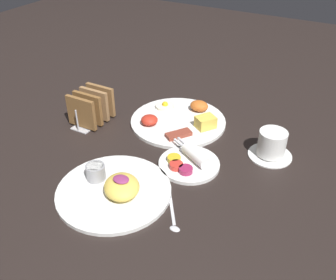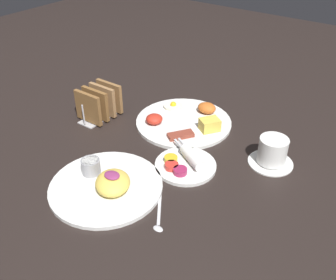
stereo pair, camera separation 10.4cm
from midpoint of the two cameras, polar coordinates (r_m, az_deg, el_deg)
ground_plane at (r=1.07m, az=-6.50°, el=-1.48°), size 3.00×3.00×0.00m
plate_breakfast at (r=1.18m, az=-0.76°, el=3.04°), size 0.30×0.30×0.05m
plate_condiments at (r=0.99m, az=0.23°, el=-3.50°), size 0.16×0.16×0.04m
plate_foreground at (r=0.92m, az=-11.42°, el=-7.33°), size 0.28×0.28×0.06m
toast_rack at (r=1.20m, az=-14.05°, el=4.76°), size 0.10×0.15×0.10m
coffee_cup at (r=1.04m, az=12.77°, el=-0.86°), size 0.12×0.12×0.08m
teaspoon at (r=0.85m, az=-2.78°, el=-11.79°), size 0.08×0.11×0.01m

